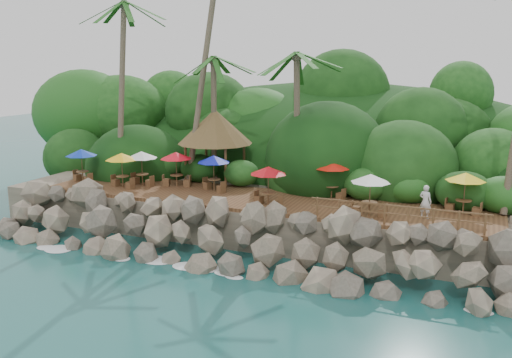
% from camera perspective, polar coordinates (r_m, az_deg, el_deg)
% --- Properties ---
extents(ground, '(140.00, 140.00, 0.00)m').
position_cam_1_polar(ground, '(26.37, -5.11, -9.80)').
color(ground, '#19514F').
rests_on(ground, ground).
extents(land_base, '(32.00, 25.20, 2.10)m').
position_cam_1_polar(land_base, '(40.28, 5.49, -0.51)').
color(land_base, gray).
rests_on(land_base, ground).
extents(jungle_hill, '(44.80, 28.00, 15.40)m').
position_cam_1_polar(jungle_hill, '(47.56, 8.15, 0.08)').
color(jungle_hill, '#143811').
rests_on(jungle_hill, ground).
extents(seawall, '(29.00, 4.00, 2.30)m').
position_cam_1_polar(seawall, '(27.65, -3.22, -6.18)').
color(seawall, gray).
rests_on(seawall, ground).
extents(terrace, '(26.00, 5.00, 0.20)m').
position_cam_1_polar(terrace, '(30.86, 0.00, -2.18)').
color(terrace, brown).
rests_on(terrace, land_base).
extents(jungle_foliage, '(44.00, 16.00, 12.00)m').
position_cam_1_polar(jungle_foliage, '(39.60, 5.03, -2.29)').
color(jungle_foliage, '#143811').
rests_on(jungle_foliage, ground).
extents(foam_line, '(25.20, 0.80, 0.06)m').
position_cam_1_polar(foam_line, '(26.61, -4.80, -9.52)').
color(foam_line, white).
rests_on(foam_line, ground).
extents(palms, '(31.92, 7.29, 14.72)m').
position_cam_1_polar(palms, '(31.96, 5.02, 16.69)').
color(palms, brown).
rests_on(palms, ground).
extents(palapa, '(4.79, 4.79, 4.60)m').
position_cam_1_polar(palapa, '(34.99, -4.31, 5.47)').
color(palapa, brown).
rests_on(palapa, ground).
extents(dining_clusters, '(24.70, 4.83, 2.14)m').
position_cam_1_polar(dining_clusters, '(31.15, -2.59, 1.48)').
color(dining_clusters, brown).
rests_on(dining_clusters, terrace).
extents(railing, '(8.30, 0.10, 1.00)m').
position_cam_1_polar(railing, '(26.39, 14.47, -3.46)').
color(railing, brown).
rests_on(railing, terrace).
extents(waiter, '(0.70, 0.56, 1.67)m').
position_cam_1_polar(waiter, '(27.97, 17.27, -2.27)').
color(waiter, silver).
rests_on(waiter, terrace).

